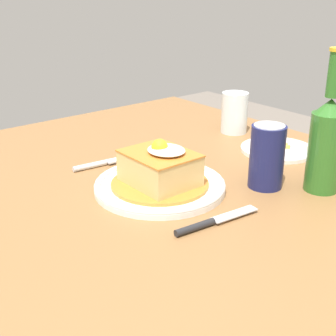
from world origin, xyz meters
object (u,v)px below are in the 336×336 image
at_px(main_plate, 160,186).
at_px(drinking_glass, 234,115).
at_px(knife, 207,223).
at_px(side_plate_fries, 277,149).
at_px(beer_bottle_green, 326,140).
at_px(fork, 99,164).
at_px(soda_can, 267,156).

height_order(main_plate, drinking_glass, drinking_glass).
height_order(knife, drinking_glass, drinking_glass).
height_order(main_plate, side_plate_fries, main_plate).
xyz_separation_m(main_plate, knife, (0.16, -0.03, -0.00)).
bearing_deg(knife, main_plate, 169.29).
bearing_deg(beer_bottle_green, drinking_glass, 158.77).
distance_m(knife, drinking_glass, 0.52).
bearing_deg(drinking_glass, main_plate, -66.58).
bearing_deg(knife, fork, 179.34).
distance_m(beer_bottle_green, drinking_glass, 0.39).
bearing_deg(beer_bottle_green, fork, -144.43).
bearing_deg(fork, main_plate, 8.48).
relative_size(main_plate, fork, 1.76).
bearing_deg(fork, knife, -0.66).
relative_size(main_plate, drinking_glass, 2.38).
xyz_separation_m(knife, side_plate_fries, (-0.16, 0.38, -0.00)).
bearing_deg(main_plate, drinking_glass, 113.42).
distance_m(main_plate, drinking_glass, 0.41).
height_order(main_plate, beer_bottle_green, beer_bottle_green).
height_order(main_plate, knife, main_plate).
height_order(knife, soda_can, soda_can).
relative_size(beer_bottle_green, side_plate_fries, 1.56).
bearing_deg(knife, soda_can, 102.81).
bearing_deg(side_plate_fries, main_plate, -90.85).
bearing_deg(fork, beer_bottle_green, 35.57).
distance_m(main_plate, soda_can, 0.21).
height_order(fork, side_plate_fries, side_plate_fries).
height_order(soda_can, side_plate_fries, soda_can).
xyz_separation_m(knife, drinking_glass, (-0.32, 0.41, 0.04)).
relative_size(main_plate, side_plate_fries, 1.47).
relative_size(knife, drinking_glass, 1.58).
relative_size(main_plate, soda_can, 2.02).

